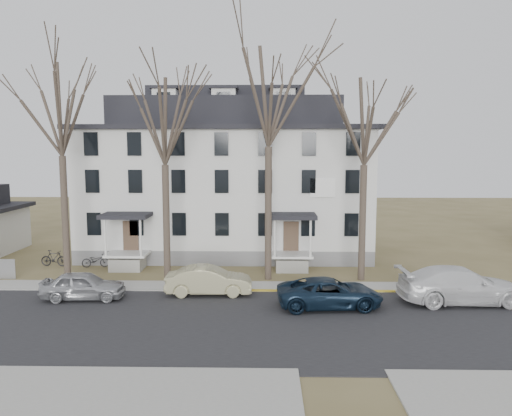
{
  "coord_description": "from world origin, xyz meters",
  "views": [
    {
      "loc": [
        0.87,
        -19.1,
        7.68
      ],
      "look_at": [
        0.3,
        9.0,
        4.34
      ],
      "focal_mm": 35.0,
      "sensor_mm": 36.0,
      "label": 1
    }
  ],
  "objects_px": {
    "tree_center": "(269,89)",
    "tree_mid_right": "(365,115)",
    "tree_mid_left": "(164,115)",
    "bicycle_left": "(96,261)",
    "boarding_house": "(228,180)",
    "car_tan": "(209,281)",
    "bicycle_right": "(54,259)",
    "tree_far_left": "(60,102)",
    "car_navy": "(330,294)",
    "car_silver": "(83,286)",
    "car_white": "(461,286)"
  },
  "relations": [
    {
      "from": "tree_center",
      "to": "tree_mid_right",
      "type": "height_order",
      "value": "tree_center"
    },
    {
      "from": "tree_mid_left",
      "to": "bicycle_left",
      "type": "relative_size",
      "value": 7.36
    },
    {
      "from": "boarding_house",
      "to": "car_tan",
      "type": "distance_m",
      "value": 12.37
    },
    {
      "from": "tree_center",
      "to": "bicycle_right",
      "type": "xyz_separation_m",
      "value": [
        -14.0,
        2.78,
        -10.55
      ]
    },
    {
      "from": "tree_far_left",
      "to": "tree_mid_right",
      "type": "distance_m",
      "value": 17.52
    },
    {
      "from": "boarding_house",
      "to": "tree_far_left",
      "type": "distance_m",
      "value": 13.12
    },
    {
      "from": "tree_mid_left",
      "to": "car_navy",
      "type": "height_order",
      "value": "tree_mid_left"
    },
    {
      "from": "tree_far_left",
      "to": "tree_center",
      "type": "xyz_separation_m",
      "value": [
        12.0,
        0.0,
        0.74
      ]
    },
    {
      "from": "tree_mid_left",
      "to": "car_silver",
      "type": "height_order",
      "value": "tree_mid_left"
    },
    {
      "from": "bicycle_left",
      "to": "car_silver",
      "type": "bearing_deg",
      "value": -174.5
    },
    {
      "from": "tree_far_left",
      "to": "car_tan",
      "type": "height_order",
      "value": "tree_far_left"
    },
    {
      "from": "tree_far_left",
      "to": "tree_mid_left",
      "type": "distance_m",
      "value": 6.05
    },
    {
      "from": "tree_far_left",
      "to": "tree_mid_left",
      "type": "height_order",
      "value": "tree_far_left"
    },
    {
      "from": "tree_mid_left",
      "to": "tree_mid_right",
      "type": "xyz_separation_m",
      "value": [
        11.5,
        0.0,
        0.0
      ]
    },
    {
      "from": "car_silver",
      "to": "bicycle_right",
      "type": "height_order",
      "value": "car_silver"
    },
    {
      "from": "tree_far_left",
      "to": "tree_center",
      "type": "relative_size",
      "value": 0.93
    },
    {
      "from": "tree_far_left",
      "to": "car_silver",
      "type": "height_order",
      "value": "tree_far_left"
    },
    {
      "from": "tree_far_left",
      "to": "car_navy",
      "type": "xyz_separation_m",
      "value": [
        14.97,
        -5.33,
        -9.64
      ]
    },
    {
      "from": "boarding_house",
      "to": "car_navy",
      "type": "distance_m",
      "value": 15.46
    },
    {
      "from": "car_silver",
      "to": "bicycle_right",
      "type": "distance_m",
      "value": 8.42
    },
    {
      "from": "tree_mid_left",
      "to": "tree_mid_right",
      "type": "distance_m",
      "value": 11.5
    },
    {
      "from": "boarding_house",
      "to": "tree_mid_left",
      "type": "xyz_separation_m",
      "value": [
        -3.0,
        -8.15,
        4.22
      ]
    },
    {
      "from": "bicycle_left",
      "to": "bicycle_right",
      "type": "relative_size",
      "value": 0.98
    },
    {
      "from": "tree_mid_left",
      "to": "car_navy",
      "type": "distance_m",
      "value": 13.71
    },
    {
      "from": "boarding_house",
      "to": "car_silver",
      "type": "height_order",
      "value": "boarding_house"
    },
    {
      "from": "car_tan",
      "to": "tree_mid_left",
      "type": "bearing_deg",
      "value": 38.7
    },
    {
      "from": "tree_far_left",
      "to": "tree_mid_right",
      "type": "bearing_deg",
      "value": 0.0
    },
    {
      "from": "tree_far_left",
      "to": "tree_mid_left",
      "type": "xyz_separation_m",
      "value": [
        6.0,
        0.0,
        -0.74
      ]
    },
    {
      "from": "tree_mid_left",
      "to": "car_white",
      "type": "xyz_separation_m",
      "value": [
        15.59,
        -4.49,
        -8.71
      ]
    },
    {
      "from": "tree_far_left",
      "to": "bicycle_right",
      "type": "xyz_separation_m",
      "value": [
        -2.0,
        2.78,
        -9.81
      ]
    },
    {
      "from": "tree_mid_left",
      "to": "tree_center",
      "type": "height_order",
      "value": "tree_center"
    },
    {
      "from": "tree_far_left",
      "to": "car_white",
      "type": "distance_m",
      "value": 23.99
    },
    {
      "from": "tree_far_left",
      "to": "car_silver",
      "type": "distance_m",
      "value": 10.85
    },
    {
      "from": "tree_mid_left",
      "to": "bicycle_left",
      "type": "xyz_separation_m",
      "value": [
        -5.2,
        2.57,
        -9.15
      ]
    },
    {
      "from": "car_silver",
      "to": "tree_mid_right",
      "type": "bearing_deg",
      "value": -78.02
    },
    {
      "from": "car_silver",
      "to": "bicycle_right",
      "type": "xyz_separation_m",
      "value": [
        -4.54,
        7.08,
        -0.18
      ]
    },
    {
      "from": "boarding_house",
      "to": "car_silver",
      "type": "distance_m",
      "value": 14.79
    },
    {
      "from": "tree_far_left",
      "to": "car_silver",
      "type": "xyz_separation_m",
      "value": [
        2.54,
        -4.3,
        -9.63
      ]
    },
    {
      "from": "boarding_house",
      "to": "tree_far_left",
      "type": "xyz_separation_m",
      "value": [
        -9.0,
        -8.15,
        4.96
      ]
    },
    {
      "from": "car_white",
      "to": "bicycle_left",
      "type": "height_order",
      "value": "car_white"
    },
    {
      "from": "boarding_house",
      "to": "tree_far_left",
      "type": "relative_size",
      "value": 1.52
    },
    {
      "from": "boarding_house",
      "to": "bicycle_right",
      "type": "bearing_deg",
      "value": -153.96
    },
    {
      "from": "bicycle_right",
      "to": "tree_center",
      "type": "bearing_deg",
      "value": -96.92
    },
    {
      "from": "tree_mid_right",
      "to": "car_white",
      "type": "distance_m",
      "value": 10.61
    },
    {
      "from": "car_tan",
      "to": "tree_mid_right",
      "type": "bearing_deg",
      "value": -71.11
    },
    {
      "from": "tree_mid_right",
      "to": "car_silver",
      "type": "height_order",
      "value": "tree_mid_right"
    },
    {
      "from": "tree_center",
      "to": "car_navy",
      "type": "height_order",
      "value": "tree_center"
    },
    {
      "from": "boarding_house",
      "to": "bicycle_right",
      "type": "distance_m",
      "value": 13.16
    },
    {
      "from": "car_white",
      "to": "boarding_house",
      "type": "bearing_deg",
      "value": 42.37
    },
    {
      "from": "tree_center",
      "to": "car_white",
      "type": "relative_size",
      "value": 2.38
    }
  ]
}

